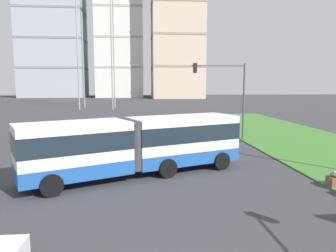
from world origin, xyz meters
The scene contains 6 objects.
articulated_bus centered at (-1.53, 12.10, 1.65)m, with size 11.79×6.97×3.00m.
traffic_light_far_right centered at (6.06, 22.00, 4.47)m, with size 4.57×0.28×6.49m.
apartment_tower_west centered at (-30.00, 113.53, 24.00)m, with size 21.52×15.21×47.96m.
apartment_tower_westcentre centered at (-7.12, 113.56, 24.27)m, with size 15.89×19.60×48.50m.
apartment_tower_centre centered at (11.83, 103.09, 24.26)m, with size 16.47×15.96×48.49m.
transmission_pylon centered at (-8.89, 58.82, 18.03)m, with size 9.00×6.24×33.18m.
Camera 1 is at (-1.49, -4.80, 4.85)m, focal length 34.88 mm.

